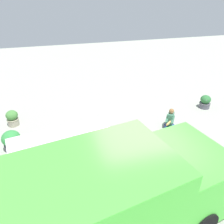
% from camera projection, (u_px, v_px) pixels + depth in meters
% --- Properties ---
extents(ground_plane, '(40.00, 40.00, 0.00)m').
position_uv_depth(ground_plane, '(137.00, 186.00, 6.68)').
color(ground_plane, '#A0A596').
extents(food_truck, '(5.81, 3.30, 2.23)m').
position_uv_depth(food_truck, '(112.00, 200.00, 4.93)').
color(food_truck, '#4ECD3F').
rests_on(food_truck, ground_plane).
extents(person_customer, '(0.72, 0.73, 0.85)m').
position_uv_depth(person_customer, '(170.00, 120.00, 9.37)').
color(person_customer, navy).
rests_on(person_customer, ground_plane).
extents(planter_flowering_near, '(0.53, 0.53, 0.65)m').
position_uv_depth(planter_flowering_near, '(205.00, 102.00, 10.92)').
color(planter_flowering_near, '#53515D').
rests_on(planter_flowering_near, ground_plane).
extents(planter_flowering_far, '(0.49, 0.49, 0.69)m').
position_uv_depth(planter_flowering_far, '(12.00, 118.00, 9.50)').
color(planter_flowering_far, '#A19783').
rests_on(planter_flowering_far, ground_plane).
extents(planter_flowering_side, '(0.65, 0.65, 0.77)m').
position_uv_depth(planter_flowering_side, '(12.00, 140.00, 8.01)').
color(planter_flowering_side, '#4A4653').
rests_on(planter_flowering_side, ground_plane).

